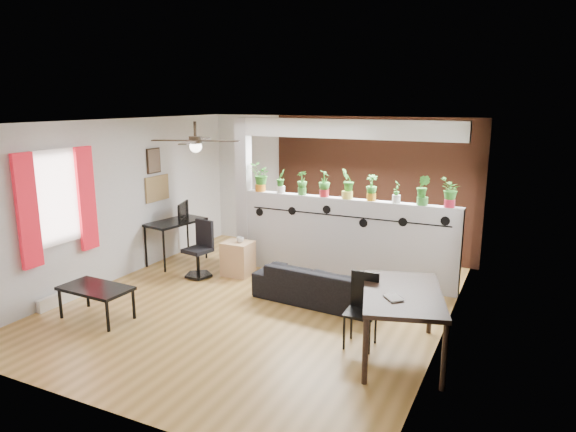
{
  "coord_description": "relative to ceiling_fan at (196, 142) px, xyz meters",
  "views": [
    {
      "loc": [
        3.45,
        -6.16,
        2.88
      ],
      "look_at": [
        0.18,
        0.6,
        1.19
      ],
      "focal_mm": 32.0,
      "sensor_mm": 36.0,
      "label": 1
    }
  ],
  "objects": [
    {
      "name": "cup",
      "position": [
        -0.05,
        1.21,
        -1.69
      ],
      "size": [
        0.13,
        0.13,
        0.1
      ],
      "primitive_type": "imported",
      "rotation": [
        0.0,
        0.0,
        -0.05
      ],
      "color": "gray",
      "rests_on": "cube_shelf"
    },
    {
      "name": "potted_plant_8",
      "position": [
        3.18,
        1.8,
        -0.73
      ],
      "size": [
        0.23,
        0.26,
        0.43
      ],
      "color": "red",
      "rests_on": "partition_wall"
    },
    {
      "name": "computer_desk",
      "position": [
        -1.45,
        1.31,
        -1.61
      ],
      "size": [
        0.75,
        1.16,
        0.78
      ],
      "color": "black",
      "rests_on": "ground"
    },
    {
      "name": "monitor",
      "position": [
        -1.45,
        1.46,
        -1.45
      ],
      "size": [
        0.3,
        0.15,
        0.17
      ],
      "primitive_type": "imported",
      "rotation": [
        0.0,
        0.0,
        1.92
      ],
      "color": "black",
      "rests_on": "computer_desk"
    },
    {
      "name": "partition_wall",
      "position": [
        1.6,
        1.8,
        -1.64
      ],
      "size": [
        3.6,
        0.18,
        1.35
      ],
      "primitive_type": "cube",
      "color": "#BCBCC1",
      "rests_on": "ground"
    },
    {
      "name": "baseboard_heater",
      "position": [
        -1.74,
        -0.9,
        -2.22
      ],
      "size": [
        0.08,
        1.0,
        0.18
      ],
      "primitive_type": "cube",
      "color": "silver",
      "rests_on": "ground"
    },
    {
      "name": "dining_table",
      "position": [
        3.05,
        -0.41,
        -1.62
      ],
      "size": [
        1.23,
        1.61,
        0.78
      ],
      "color": "black",
      "rests_on": "ground"
    },
    {
      "name": "potted_plant_0",
      "position": [
        0.02,
        1.8,
        -0.71
      ],
      "size": [
        0.32,
        0.33,
        0.48
      ],
      "color": "orange",
      "rests_on": "partition_wall"
    },
    {
      "name": "potted_plant_2",
      "position": [
        0.81,
        1.8,
        -0.75
      ],
      "size": [
        0.25,
        0.26,
        0.4
      ],
      "color": "#3D8931",
      "rests_on": "partition_wall"
    },
    {
      "name": "framed_art",
      "position": [
        -1.78,
        1.2,
        -0.46
      ],
      "size": [
        0.03,
        0.34,
        0.44
      ],
      "color": "#8C7259",
      "rests_on": "room_shell"
    },
    {
      "name": "pier_column",
      "position": [
        -0.31,
        1.8,
        -1.01
      ],
      "size": [
        0.22,
        0.2,
        2.6
      ],
      "primitive_type": "cube",
      "color": "#BCBCC1",
      "rests_on": "ground"
    },
    {
      "name": "potted_plant_1",
      "position": [
        0.42,
        1.8,
        -0.75
      ],
      "size": [
        0.17,
        0.21,
        0.4
      ],
      "color": "white",
      "rests_on": "partition_wall"
    },
    {
      "name": "coffee_table",
      "position": [
        -0.88,
        -1.15,
        -1.91
      ],
      "size": [
        0.98,
        0.57,
        0.45
      ],
      "color": "black",
      "rests_on": "ground"
    },
    {
      "name": "sofa",
      "position": [
        1.56,
        0.7,
        -2.06
      ],
      "size": [
        1.81,
        0.83,
        0.52
      ],
      "primitive_type": "imported",
      "rotation": [
        0.0,
        0.0,
        3.06
      ],
      "color": "black",
      "rests_on": "ground"
    },
    {
      "name": "potted_plant_5",
      "position": [
        2.0,
        1.8,
        -0.75
      ],
      "size": [
        0.23,
        0.19,
        0.41
      ],
      "color": "orange",
      "rests_on": "partition_wall"
    },
    {
      "name": "ceiling_fan",
      "position": [
        0.0,
        0.0,
        0.0
      ],
      "size": [
        1.19,
        1.19,
        0.43
      ],
      "color": "black",
      "rests_on": "room_shell"
    },
    {
      "name": "potted_plant_3",
      "position": [
        1.21,
        1.8,
        -0.74
      ],
      "size": [
        0.27,
        0.28,
        0.43
      ],
      "color": "red",
      "rests_on": "partition_wall"
    },
    {
      "name": "ceiling_header",
      "position": [
        1.6,
        1.8,
        0.14
      ],
      "size": [
        3.6,
        0.18,
        0.3
      ],
      "primitive_type": "cube",
      "color": "white",
      "rests_on": "room_shell"
    },
    {
      "name": "vine_decal",
      "position": [
        1.6,
        1.7,
        -1.23
      ],
      "size": [
        3.31,
        0.01,
        0.3
      ],
      "color": "black",
      "rests_on": "partition_wall"
    },
    {
      "name": "potted_plant_6",
      "position": [
        2.39,
        1.8,
        -0.77
      ],
      "size": [
        0.17,
        0.2,
        0.37
      ],
      "color": "silver",
      "rests_on": "partition_wall"
    },
    {
      "name": "room_shell",
      "position": [
        0.8,
        0.3,
        -1.01
      ],
      "size": [
        6.3,
        7.1,
        2.9
      ],
      "color": "olive",
      "rests_on": "ground"
    },
    {
      "name": "brick_panel",
      "position": [
        1.6,
        3.27,
        -1.01
      ],
      "size": [
        3.9,
        0.05,
        2.6
      ],
      "primitive_type": "cube",
      "color": "#B05433",
      "rests_on": "ground"
    },
    {
      "name": "corkboard",
      "position": [
        -1.78,
        1.25,
        -0.96
      ],
      "size": [
        0.03,
        0.6,
        0.45
      ],
      "primitive_type": "cube",
      "color": "olive",
      "rests_on": "room_shell"
    },
    {
      "name": "office_chair",
      "position": [
        -0.62,
        0.87,
        -1.9
      ],
      "size": [
        0.48,
        0.48,
        0.93
      ],
      "color": "black",
      "rests_on": "ground"
    },
    {
      "name": "potted_plant_4",
      "position": [
        1.6,
        1.8,
        -0.71
      ],
      "size": [
        0.3,
        0.32,
        0.48
      ],
      "color": "#D7CA4C",
      "rests_on": "partition_wall"
    },
    {
      "name": "folding_chair",
      "position": [
        2.56,
        -0.31,
        -1.79
      ],
      "size": [
        0.37,
        0.37,
        0.89
      ],
      "color": "black",
      "rests_on": "ground"
    },
    {
      "name": "cube_shelf",
      "position": [
        -0.1,
        1.21,
        -2.03
      ],
      "size": [
        0.48,
        0.43,
        0.57
      ],
      "primitive_type": "cube",
      "rotation": [
        0.0,
        0.0,
        0.02
      ],
      "color": "tan",
      "rests_on": "ground"
    },
    {
      "name": "potted_plant_7",
      "position": [
        2.79,
        1.8,
        -0.72
      ],
      "size": [
        0.27,
        0.23,
        0.45
      ],
      "color": "#378530",
      "rests_on": "partition_wall"
    },
    {
      "name": "window_assembly",
      "position": [
        -1.76,
        -0.9,
        -0.81
      ],
      "size": [
        0.09,
        1.3,
        1.55
      ],
      "color": "white",
      "rests_on": "room_shell"
    },
    {
      "name": "book",
      "position": [
        2.95,
        -0.71,
        -1.53
      ],
      "size": [
        0.26,
        0.26,
        0.02
      ],
      "primitive_type": "imported",
      "rotation": [
        0.0,
        0.0,
        0.72
      ],
      "color": "gray",
      "rests_on": "dining_table"
    }
  ]
}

